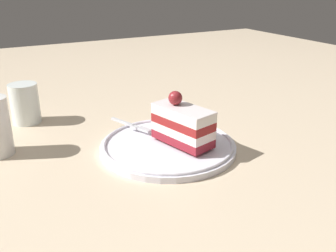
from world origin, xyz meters
TOP-DOWN VIEW (x-y plane):
  - ground_plane at (0.00, 0.00)m, footprint 2.40×2.40m
  - dessert_plate at (0.03, -0.01)m, footprint 0.25×0.25m
  - cake_slice at (0.05, -0.03)m, footprint 0.08×0.12m
  - whipped_cream_dollop at (0.08, 0.05)m, footprint 0.05×0.05m
  - fork at (-0.00, 0.09)m, footprint 0.05×0.10m
  - drink_glass_near at (-0.17, 0.25)m, footprint 0.06×0.06m

SIDE VIEW (x-z plane):
  - ground_plane at x=0.00m, z-range 0.00..0.00m
  - dessert_plate at x=0.03m, z-range 0.00..0.02m
  - fork at x=0.00m, z-range 0.02..0.02m
  - drink_glass_near at x=-0.17m, z-range 0.00..0.08m
  - whipped_cream_dollop at x=0.08m, z-range 0.02..0.07m
  - cake_slice at x=0.05m, z-range 0.01..0.10m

